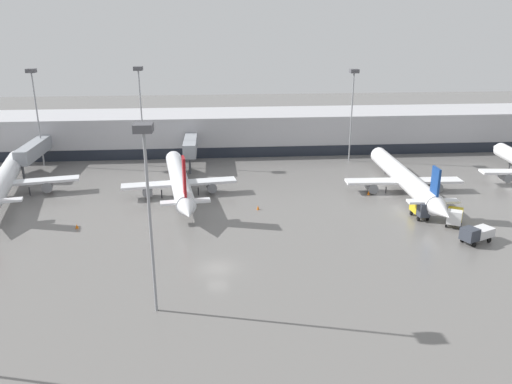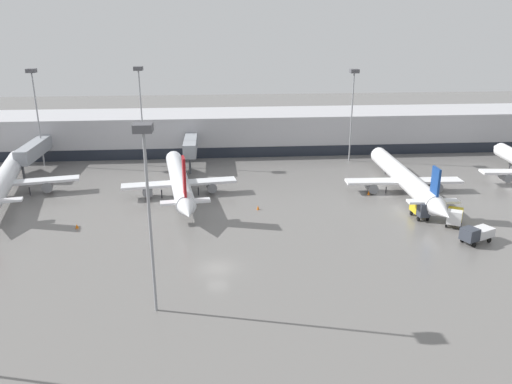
# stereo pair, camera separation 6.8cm
# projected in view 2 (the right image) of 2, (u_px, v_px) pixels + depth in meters

# --- Properties ---
(ground_plane) EXTENTS (320.00, 320.00, 0.00)m
(ground_plane) POSITION_uv_depth(u_px,v_px,m) (217.00, 268.00, 62.57)
(ground_plane) COLOR slate
(terminal_building) EXTENTS (160.00, 31.45, 9.00)m
(terminal_building) POSITION_uv_depth(u_px,v_px,m) (213.00, 131.00, 119.46)
(terminal_building) COLOR #B2B2B7
(terminal_building) RESTS_ON ground_plane
(parked_jet_0) EXTENTS (20.30, 36.87, 10.24)m
(parked_jet_0) POSITION_uv_depth(u_px,v_px,m) (179.00, 180.00, 88.06)
(parked_jet_0) COLOR silver
(parked_jet_0) RESTS_ON ground_plane
(parked_jet_1) EXTENTS (24.96, 37.78, 10.20)m
(parked_jet_1) POSITION_uv_depth(u_px,v_px,m) (4.00, 180.00, 87.50)
(parked_jet_1) COLOR silver
(parked_jet_1) RESTS_ON ground_plane
(parked_jet_4) EXTENTS (21.14, 39.80, 8.39)m
(parked_jet_4) POSITION_uv_depth(u_px,v_px,m) (404.00, 178.00, 90.26)
(parked_jet_4) COLOR white
(parked_jet_4) RESTS_ON ground_plane
(service_truck_1) EXTENTS (1.91, 4.11, 2.91)m
(service_truck_1) POSITION_uv_depth(u_px,v_px,m) (420.00, 208.00, 78.18)
(service_truck_1) COLOR gold
(service_truck_1) RESTS_ON ground_plane
(service_truck_2) EXTENTS (3.79, 4.51, 2.74)m
(service_truck_2) POSITION_uv_depth(u_px,v_px,m) (455.00, 216.00, 75.29)
(service_truck_2) COLOR gold
(service_truck_2) RESTS_ON ground_plane
(service_truck_3) EXTENTS (5.52, 4.04, 2.42)m
(service_truck_3) POSITION_uv_depth(u_px,v_px,m) (476.00, 233.00, 69.45)
(service_truck_3) COLOR silver
(service_truck_3) RESTS_ON ground_plane
(traffic_cone_0) EXTENTS (0.49, 0.49, 0.78)m
(traffic_cone_0) POSITION_uv_depth(u_px,v_px,m) (369.00, 193.00, 89.14)
(traffic_cone_0) COLOR orange
(traffic_cone_0) RESTS_ON ground_plane
(traffic_cone_1) EXTENTS (0.44, 0.44, 0.73)m
(traffic_cone_1) POSITION_uv_depth(u_px,v_px,m) (258.00, 207.00, 82.07)
(traffic_cone_1) COLOR orange
(traffic_cone_1) RESTS_ON ground_plane
(traffic_cone_2) EXTENTS (0.52, 0.52, 0.65)m
(traffic_cone_2) POSITION_uv_depth(u_px,v_px,m) (77.00, 226.00, 74.66)
(traffic_cone_2) COLOR orange
(traffic_cone_2) RESTS_ON ground_plane
(apron_light_mast_0) EXTENTS (1.80, 1.80, 20.38)m
(apron_light_mast_0) POSITION_uv_depth(u_px,v_px,m) (34.00, 91.00, 102.48)
(apron_light_mast_0) COLOR gray
(apron_light_mast_0) RESTS_ON ground_plane
(apron_light_mast_1) EXTENTS (1.80, 1.80, 20.82)m
(apron_light_mast_1) POSITION_uv_depth(u_px,v_px,m) (140.00, 90.00, 102.31)
(apron_light_mast_1) COLOR gray
(apron_light_mast_1) RESTS_ON ground_plane
(apron_light_mast_2) EXTENTS (1.80, 1.80, 19.96)m
(apron_light_mast_2) POSITION_uv_depth(u_px,v_px,m) (353.00, 90.00, 106.17)
(apron_light_mast_2) COLOR gray
(apron_light_mast_2) RESTS_ON ground_plane
(apron_light_mast_3) EXTENTS (1.80, 1.80, 20.20)m
(apron_light_mast_3) POSITION_uv_depth(u_px,v_px,m) (146.00, 169.00, 48.37)
(apron_light_mast_3) COLOR gray
(apron_light_mast_3) RESTS_ON ground_plane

